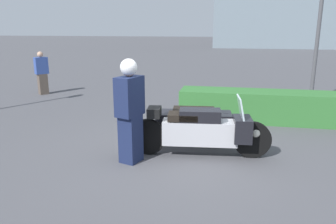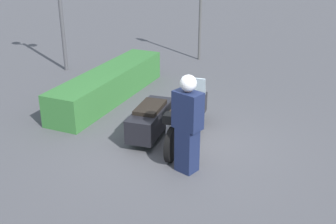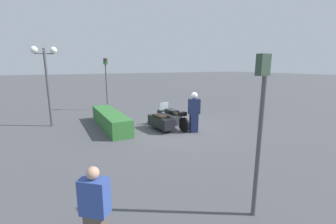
{
  "view_description": "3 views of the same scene",
  "coord_description": "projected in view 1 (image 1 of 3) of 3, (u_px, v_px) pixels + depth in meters",
  "views": [
    {
      "loc": [
        1.06,
        -5.82,
        2.4
      ],
      "look_at": [
        -0.02,
        -0.4,
        0.96
      ],
      "focal_mm": 35.0,
      "sensor_mm": 36.0,
      "label": 1
    },
    {
      "loc": [
        -7.15,
        -2.86,
        4.12
      ],
      "look_at": [
        0.4,
        0.43,
        0.61
      ],
      "focal_mm": 45.0,
      "sensor_mm": 36.0,
      "label": 2
    },
    {
      "loc": [
        -9.13,
        5.39,
        3.07
      ],
      "look_at": [
        0.09,
        0.51,
        0.91
      ],
      "focal_mm": 24.0,
      "sensor_mm": 36.0,
      "label": 3
    }
  ],
  "objects": [
    {
      "name": "ground_plane",
      "position": [
        173.0,
        155.0,
        6.33
      ],
      "size": [
        160.0,
        160.0,
        0.0
      ],
      "primitive_type": "plane",
      "color": "#4C4C51"
    },
    {
      "name": "police_motorcycle",
      "position": [
        201.0,
        126.0,
        6.56
      ],
      "size": [
        2.67,
        1.37,
        1.17
      ],
      "rotation": [
        0.0,
        0.0,
        0.11
      ],
      "color": "black",
      "rests_on": "ground"
    },
    {
      "name": "officer_rider",
      "position": [
        130.0,
        109.0,
        5.8
      ],
      "size": [
        0.45,
        0.58,
        1.88
      ],
      "rotation": [
        0.0,
        0.0,
        2.83
      ],
      "color": "#192347",
      "rests_on": "ground"
    },
    {
      "name": "hedge_bush_curbside",
      "position": [
        266.0,
        106.0,
        8.53
      ],
      "size": [
        4.46,
        0.94,
        0.79
      ],
      "primitive_type": "cube",
      "color": "#337033",
      "rests_on": "ground"
    },
    {
      "name": "twin_lamp_post",
      "position": [
        321.0,
        5.0,
        10.05
      ],
      "size": [
        0.34,
        1.17,
        3.98
      ],
      "color": "#4C4C51",
      "rests_on": "ground"
    },
    {
      "name": "pedestrian_bystander",
      "position": [
        42.0,
        73.0,
        11.9
      ],
      "size": [
        0.49,
        0.51,
        1.55
      ],
      "rotation": [
        0.0,
        0.0,
        2.44
      ],
      "color": "brown",
      "rests_on": "ground"
    }
  ]
}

